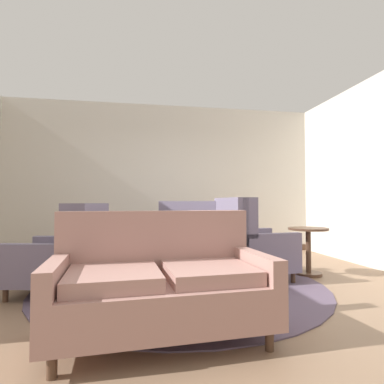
% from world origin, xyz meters
% --- Properties ---
extents(ground, '(8.53, 8.53, 0.00)m').
position_xyz_m(ground, '(0.00, 0.00, 0.00)').
color(ground, '#896B51').
extents(wall_back, '(6.25, 0.08, 2.94)m').
position_xyz_m(wall_back, '(0.00, 2.70, 1.47)').
color(wall_back, silver).
rests_on(wall_back, ground).
extents(wall_right, '(0.08, 3.78, 2.94)m').
position_xyz_m(wall_right, '(3.05, 0.81, 1.47)').
color(wall_right, silver).
rests_on(wall_right, ground).
extents(baseboard_back, '(6.09, 0.03, 0.12)m').
position_xyz_m(baseboard_back, '(0.00, 2.64, 0.06)').
color(baseboard_back, '#4C3323').
rests_on(baseboard_back, ground).
extents(area_rug, '(3.41, 3.41, 0.01)m').
position_xyz_m(area_rug, '(0.00, 0.30, 0.01)').
color(area_rug, '#5B4C60').
rests_on(area_rug, ground).
extents(coffee_table, '(0.99, 0.99, 0.51)m').
position_xyz_m(coffee_table, '(-0.22, 0.13, 0.43)').
color(coffee_table, '#4C3323').
rests_on(coffee_table, ground).
extents(porcelain_vase, '(0.15, 0.15, 0.31)m').
position_xyz_m(porcelain_vase, '(-0.26, 0.07, 0.64)').
color(porcelain_vase, beige).
rests_on(porcelain_vase, coffee_table).
extents(settee, '(1.62, 0.93, 0.93)m').
position_xyz_m(settee, '(-0.36, -1.12, 0.40)').
color(settee, tan).
rests_on(settee, ground).
extents(armchair_far_left, '(1.05, 0.98, 1.00)m').
position_xyz_m(armchair_far_left, '(-1.32, 0.22, 0.41)').
color(armchair_far_left, slate).
rests_on(armchair_far_left, ground).
extents(armchair_beside_settee, '(1.12, 1.12, 1.03)m').
position_xyz_m(armchair_beside_settee, '(0.29, 1.22, 0.43)').
color(armchair_beside_settee, slate).
rests_on(armchair_beside_settee, ground).
extents(armchair_near_sideboard, '(0.93, 0.89, 1.07)m').
position_xyz_m(armchair_near_sideboard, '(0.91, 0.43, 0.44)').
color(armchair_near_sideboard, slate).
rests_on(armchair_near_sideboard, ground).
extents(side_table, '(0.54, 0.54, 0.65)m').
position_xyz_m(side_table, '(1.80, 0.52, 0.40)').
color(side_table, '#4C3323').
rests_on(side_table, ground).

